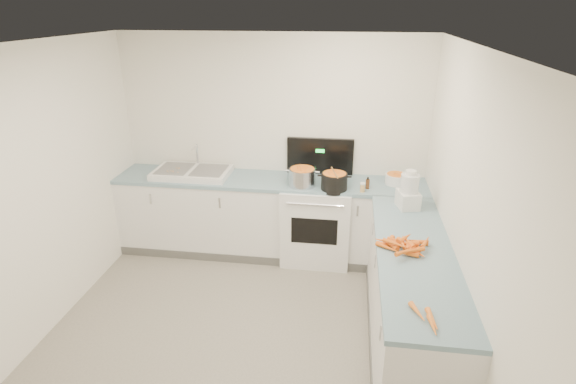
# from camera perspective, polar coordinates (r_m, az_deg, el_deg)

# --- Properties ---
(floor) EXTENTS (3.50, 4.00, 0.00)m
(floor) POSITION_cam_1_polar(r_m,az_deg,el_deg) (4.13, -6.63, -19.40)
(floor) COLOR gray
(floor) RESTS_ON ground
(ceiling) EXTENTS (3.50, 4.00, 0.00)m
(ceiling) POSITION_cam_1_polar(r_m,az_deg,el_deg) (3.08, -8.81, 17.58)
(ceiling) COLOR white
(ceiling) RESTS_ON ground
(wall_back) EXTENTS (3.50, 0.00, 2.50)m
(wall_back) POSITION_cam_1_polar(r_m,az_deg,el_deg) (5.25, -1.88, 5.97)
(wall_back) COLOR white
(wall_back) RESTS_ON ground
(wall_left) EXTENTS (0.00, 4.00, 2.50)m
(wall_left) POSITION_cam_1_polar(r_m,az_deg,el_deg) (4.22, -31.13, -1.72)
(wall_left) COLOR white
(wall_left) RESTS_ON ground
(wall_right) EXTENTS (0.00, 4.00, 2.50)m
(wall_right) POSITION_cam_1_polar(r_m,az_deg,el_deg) (3.43, 22.06, -5.27)
(wall_right) COLOR white
(wall_right) RESTS_ON ground
(counter_back) EXTENTS (3.50, 0.62, 0.94)m
(counter_back) POSITION_cam_1_polar(r_m,az_deg,el_deg) (5.26, -2.33, -3.14)
(counter_back) COLOR white
(counter_back) RESTS_ON ground
(counter_right) EXTENTS (0.62, 2.20, 0.94)m
(counter_right) POSITION_cam_1_polar(r_m,az_deg,el_deg) (4.02, 15.21, -12.98)
(counter_right) COLOR white
(counter_right) RESTS_ON ground
(stove) EXTENTS (0.76, 0.65, 1.36)m
(stove) POSITION_cam_1_polar(r_m,az_deg,el_deg) (5.18, 3.65, -3.54)
(stove) COLOR white
(stove) RESTS_ON ground
(sink) EXTENTS (0.86, 0.52, 0.31)m
(sink) POSITION_cam_1_polar(r_m,az_deg,el_deg) (5.29, -12.07, 2.48)
(sink) COLOR white
(sink) RESTS_ON counter_back
(steel_pot) EXTENTS (0.33, 0.33, 0.21)m
(steel_pot) POSITION_cam_1_polar(r_m,az_deg,el_deg) (4.86, 1.81, 1.78)
(steel_pot) COLOR silver
(steel_pot) RESTS_ON stove
(black_pot) EXTENTS (0.32, 0.32, 0.20)m
(black_pot) POSITION_cam_1_polar(r_m,az_deg,el_deg) (4.79, 5.88, 1.24)
(black_pot) COLOR black
(black_pot) RESTS_ON stove
(wooden_spoon) EXTENTS (0.09, 0.33, 0.01)m
(wooden_spoon) POSITION_cam_1_polar(r_m,az_deg,el_deg) (4.75, 5.94, 2.47)
(wooden_spoon) COLOR #AD7A47
(wooden_spoon) RESTS_ON black_pot
(mixing_bowl) EXTENTS (0.32, 0.32, 0.11)m
(mixing_bowl) POSITION_cam_1_polar(r_m,az_deg,el_deg) (5.06, 13.57, 1.62)
(mixing_bowl) COLOR white
(mixing_bowl) RESTS_ON counter_back
(extract_bottle) EXTENTS (0.04, 0.04, 0.11)m
(extract_bottle) POSITION_cam_1_polar(r_m,az_deg,el_deg) (4.86, 10.07, 1.01)
(extract_bottle) COLOR #593319
(extract_bottle) RESTS_ON counter_back
(spice_jar) EXTENTS (0.05, 0.05, 0.08)m
(spice_jar) POSITION_cam_1_polar(r_m,az_deg,el_deg) (4.77, 9.44, 0.49)
(spice_jar) COLOR #E5B266
(spice_jar) RESTS_ON counter_back
(food_processor) EXTENTS (0.23, 0.26, 0.38)m
(food_processor) POSITION_cam_1_polar(r_m,az_deg,el_deg) (4.45, 15.09, 0.02)
(food_processor) COLOR white
(food_processor) RESTS_ON counter_right
(carrot_pile) EXTENTS (0.46, 0.38, 0.09)m
(carrot_pile) POSITION_cam_1_polar(r_m,az_deg,el_deg) (3.75, 14.55, -6.54)
(carrot_pile) COLOR orange
(carrot_pile) RESTS_ON counter_right
(peeled_carrots) EXTENTS (0.17, 0.30, 0.04)m
(peeled_carrots) POSITION_cam_1_polar(r_m,az_deg,el_deg) (3.02, 17.28, -15.09)
(peeled_carrots) COLOR orange
(peeled_carrots) RESTS_ON counter_right
(peelings) EXTENTS (0.18, 0.17, 0.01)m
(peelings) POSITION_cam_1_polar(r_m,az_deg,el_deg) (5.27, -14.06, 2.68)
(peelings) COLOR tan
(peelings) RESTS_ON sink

